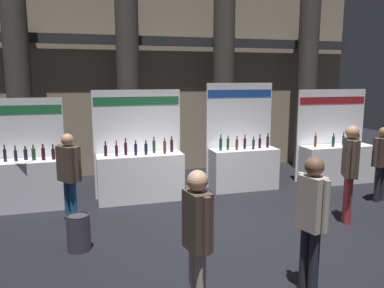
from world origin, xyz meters
TOP-DOWN VIEW (x-y plane):
  - ground_plane at (0.00, 0.00)m, footprint 24.00×24.00m
  - hall_colonnade at (-0.00, 4.33)m, footprint 11.07×1.31m
  - exhibitor_booth_0 at (-3.60, 2.07)m, footprint 1.52×0.72m
  - exhibitor_booth_1 at (-1.27, 2.00)m, footprint 1.95×0.66m
  - exhibitor_booth_2 at (1.26, 2.19)m, footprint 1.70×0.66m
  - exhibitor_booth_3 at (3.80, 2.07)m, footprint 1.97×0.66m
  - trash_bin at (-2.57, -0.26)m, footprint 0.37×0.37m
  - visitor_1 at (-1.26, -2.41)m, footprint 0.28×0.50m
  - visitor_2 at (-2.71, 0.94)m, footprint 0.44×0.48m
  - visitor_3 at (3.76, 0.46)m, footprint 0.58×0.34m
  - visitor_5 at (2.26, -0.40)m, footprint 0.39×0.54m
  - visitor_6 at (0.22, -2.31)m, footprint 0.29×0.48m

SIDE VIEW (x-z plane):
  - ground_plane at x=0.00m, z-range 0.00..0.00m
  - trash_bin at x=-2.57m, z-range 0.00..0.58m
  - exhibitor_booth_3 at x=3.80m, z-range -0.60..1.78m
  - exhibitor_booth_0 at x=-3.60m, z-range -0.53..1.74m
  - exhibitor_booth_1 at x=-1.27m, z-range -0.59..1.83m
  - exhibitor_booth_2 at x=1.26m, z-range -0.66..1.90m
  - visitor_3 at x=3.76m, z-range 0.16..1.80m
  - visitor_1 at x=-1.26m, z-range 0.15..1.87m
  - visitor_2 at x=-2.71m, z-range 0.17..1.87m
  - visitor_6 at x=0.22m, z-range 0.16..1.92m
  - visitor_5 at x=2.26m, z-range 0.19..2.03m
  - hall_colonnade at x=0.00m, z-range -0.09..6.55m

